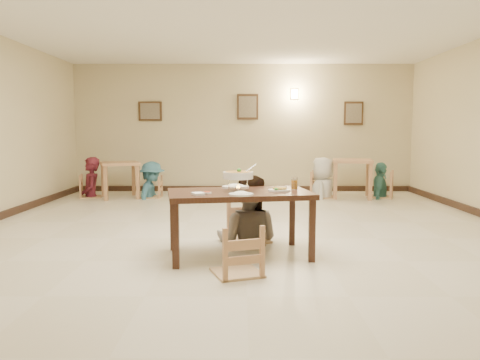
{
  "coord_description": "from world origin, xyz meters",
  "views": [
    {
      "loc": [
        -0.05,
        -6.16,
        1.44
      ],
      "look_at": [
        -0.07,
        -0.17,
        0.81
      ],
      "focal_mm": 35.0,
      "sensor_mm": 36.0,
      "label": 1
    }
  ],
  "objects_px": {
    "main_table": "(239,198)",
    "bg_diner_b": "(151,161)",
    "bg_table_right": "(352,166)",
    "bg_chair_rl": "(323,173)",
    "bg_chair_ll": "(91,176)",
    "bg_diner_d": "(381,162)",
    "bg_table_left": "(120,168)",
    "drink_glass": "(294,184)",
    "bg_chair_lr": "(152,177)",
    "chair_near": "(237,227)",
    "main_diner": "(248,175)",
    "curry_warmer": "(238,175)",
    "bg_chair_rr": "(381,172)",
    "bg_diner_c": "(323,157)",
    "chair_far": "(249,202)"
  },
  "relations": [
    {
      "from": "bg_diner_b",
      "to": "drink_glass",
      "type": "bearing_deg",
      "value": -143.23
    },
    {
      "from": "drink_glass",
      "to": "bg_chair_rl",
      "type": "height_order",
      "value": "bg_chair_rl"
    },
    {
      "from": "main_table",
      "to": "bg_chair_ll",
      "type": "height_order",
      "value": "bg_chair_ll"
    },
    {
      "from": "main_table",
      "to": "curry_warmer",
      "type": "relative_size",
      "value": 4.5
    },
    {
      "from": "main_table",
      "to": "chair_far",
      "type": "bearing_deg",
      "value": 70.81
    },
    {
      "from": "main_table",
      "to": "bg_table_left",
      "type": "bearing_deg",
      "value": 108.84
    },
    {
      "from": "bg_table_right",
      "to": "bg_chair_lr",
      "type": "xyz_separation_m",
      "value": [
        -4.32,
        0.01,
        -0.25
      ]
    },
    {
      "from": "bg_chair_lr",
      "to": "bg_diner_d",
      "type": "bearing_deg",
      "value": 90.42
    },
    {
      "from": "bg_table_left",
      "to": "chair_near",
      "type": "bearing_deg",
      "value": -64.56
    },
    {
      "from": "main_table",
      "to": "bg_diner_b",
      "type": "bearing_deg",
      "value": 101.97
    },
    {
      "from": "chair_near",
      "to": "bg_diner_c",
      "type": "height_order",
      "value": "bg_diner_c"
    },
    {
      "from": "chair_near",
      "to": "bg_chair_lr",
      "type": "relative_size",
      "value": 1.11
    },
    {
      "from": "bg_diner_d",
      "to": "chair_far",
      "type": "bearing_deg",
      "value": 165.44
    },
    {
      "from": "main_diner",
      "to": "drink_glass",
      "type": "height_order",
      "value": "main_diner"
    },
    {
      "from": "bg_chair_ll",
      "to": "bg_chair_lr",
      "type": "distance_m",
      "value": 1.32
    },
    {
      "from": "main_diner",
      "to": "drink_glass",
      "type": "bearing_deg",
      "value": 152.62
    },
    {
      "from": "main_table",
      "to": "bg_diner_d",
      "type": "distance_m",
      "value": 5.65
    },
    {
      "from": "bg_chair_ll",
      "to": "bg_chair_rl",
      "type": "xyz_separation_m",
      "value": [
        5.02,
        -0.0,
        0.06
      ]
    },
    {
      "from": "main_diner",
      "to": "bg_chair_lr",
      "type": "height_order",
      "value": "main_diner"
    },
    {
      "from": "chair_far",
      "to": "bg_chair_lr",
      "type": "xyz_separation_m",
      "value": [
        -2.03,
        4.02,
        -0.07
      ]
    },
    {
      "from": "main_diner",
      "to": "curry_warmer",
      "type": "distance_m",
      "value": 0.65
    },
    {
      "from": "bg_table_left",
      "to": "bg_diner_d",
      "type": "relative_size",
      "value": 0.65
    },
    {
      "from": "bg_table_left",
      "to": "bg_chair_ll",
      "type": "height_order",
      "value": "bg_chair_ll"
    },
    {
      "from": "bg_diner_c",
      "to": "bg_chair_lr",
      "type": "bearing_deg",
      "value": -74.84
    },
    {
      "from": "chair_near",
      "to": "bg_diner_c",
      "type": "xyz_separation_m",
      "value": [
        1.81,
        5.45,
        0.39
      ]
    },
    {
      "from": "bg_diner_c",
      "to": "bg_diner_d",
      "type": "relative_size",
      "value": 1.14
    },
    {
      "from": "drink_glass",
      "to": "bg_chair_rr",
      "type": "xyz_separation_m",
      "value": [
        2.38,
        4.57,
        -0.27
      ]
    },
    {
      "from": "main_diner",
      "to": "curry_warmer",
      "type": "bearing_deg",
      "value": 91.54
    },
    {
      "from": "bg_chair_rl",
      "to": "main_table",
      "type": "bearing_deg",
      "value": 173.77
    },
    {
      "from": "bg_chair_ll",
      "to": "bg_diner_d",
      "type": "distance_m",
      "value": 6.28
    },
    {
      "from": "main_diner",
      "to": "curry_warmer",
      "type": "xyz_separation_m",
      "value": [
        -0.12,
        -0.64,
        0.05
      ]
    },
    {
      "from": "curry_warmer",
      "to": "bg_table_left",
      "type": "xyz_separation_m",
      "value": [
        -2.56,
        4.67,
        -0.3
      ]
    },
    {
      "from": "bg_chair_rr",
      "to": "bg_diner_b",
      "type": "relative_size",
      "value": 0.7
    },
    {
      "from": "main_table",
      "to": "bg_table_left",
      "type": "distance_m",
      "value": 5.34
    },
    {
      "from": "curry_warmer",
      "to": "bg_table_left",
      "type": "bearing_deg",
      "value": 118.75
    },
    {
      "from": "chair_near",
      "to": "main_diner",
      "type": "height_order",
      "value": "main_diner"
    },
    {
      "from": "bg_table_right",
      "to": "bg_diner_d",
      "type": "xyz_separation_m",
      "value": [
        0.62,
        0.03,
        0.08
      ]
    },
    {
      "from": "bg_chair_ll",
      "to": "bg_chair_rl",
      "type": "relative_size",
      "value": 0.88
    },
    {
      "from": "bg_chair_rr",
      "to": "bg_diner_c",
      "type": "distance_m",
      "value": 1.29
    },
    {
      "from": "bg_table_right",
      "to": "bg_chair_rl",
      "type": "distance_m",
      "value": 0.64
    },
    {
      "from": "curry_warmer",
      "to": "bg_chair_lr",
      "type": "relative_size",
      "value": 0.44
    },
    {
      "from": "chair_far",
      "to": "main_diner",
      "type": "distance_m",
      "value": 0.38
    },
    {
      "from": "bg_table_right",
      "to": "bg_chair_rr",
      "type": "height_order",
      "value": "bg_chair_rr"
    },
    {
      "from": "main_diner",
      "to": "curry_warmer",
      "type": "height_order",
      "value": "main_diner"
    },
    {
      "from": "chair_far",
      "to": "bg_chair_ll",
      "type": "distance_m",
      "value": 5.24
    },
    {
      "from": "main_table",
      "to": "bg_chair_lr",
      "type": "height_order",
      "value": "bg_chair_lr"
    },
    {
      "from": "main_diner",
      "to": "bg_diner_b",
      "type": "relative_size",
      "value": 1.12
    },
    {
      "from": "main_table",
      "to": "curry_warmer",
      "type": "height_order",
      "value": "curry_warmer"
    },
    {
      "from": "main_table",
      "to": "bg_table_right",
      "type": "xyz_separation_m",
      "value": [
        2.41,
        4.73,
        0.02
      ]
    },
    {
      "from": "drink_glass",
      "to": "bg_diner_c",
      "type": "relative_size",
      "value": 0.08
    }
  ]
}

